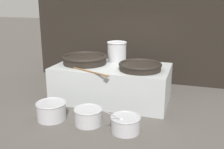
# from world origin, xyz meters

# --- Properties ---
(ground_plane) EXTENTS (60.00, 60.00, 0.00)m
(ground_plane) POSITION_xyz_m (0.00, 0.00, 0.00)
(ground_plane) COLOR #56514C
(back_wall) EXTENTS (7.07, 0.24, 4.32)m
(back_wall) POSITION_xyz_m (0.00, 2.12, 2.16)
(back_wall) COLOR black
(back_wall) RESTS_ON ground_plane
(hearth_platform) EXTENTS (3.22, 1.78, 1.02)m
(hearth_platform) POSITION_xyz_m (0.00, 0.00, 0.51)
(hearth_platform) COLOR #B2B7B7
(hearth_platform) RESTS_ON ground_plane
(giant_wok_near) EXTENTS (1.32, 1.32, 0.25)m
(giant_wok_near) POSITION_xyz_m (-0.85, 0.03, 1.15)
(giant_wok_near) COLOR black
(giant_wok_near) RESTS_ON hearth_platform
(giant_wok_far) EXTENTS (1.16, 1.16, 0.20)m
(giant_wok_far) POSITION_xyz_m (0.85, -0.20, 1.12)
(giant_wok_far) COLOR black
(giant_wok_far) RESTS_ON hearth_platform
(stock_pot) EXTENTS (0.60, 0.60, 0.60)m
(stock_pot) POSITION_xyz_m (-0.03, 0.58, 1.33)
(stock_pot) COLOR #B7B7BC
(stock_pot) RESTS_ON hearth_platform
(stirring_paddle) EXTENTS (1.32, 0.62, 0.04)m
(stirring_paddle) POSITION_xyz_m (-0.35, -0.82, 1.03)
(stirring_paddle) COLOR brown
(stirring_paddle) RESTS_ON hearth_platform
(cook) EXTENTS (0.37, 0.56, 1.49)m
(cook) POSITION_xyz_m (-0.04, 1.16, 0.81)
(cook) COLOR brown
(cook) RESTS_ON ground_plane
(prep_bowl_vegetables) EXTENTS (0.67, 0.77, 0.62)m
(prep_bowl_vegetables) POSITION_xyz_m (0.87, -1.77, 0.20)
(prep_bowl_vegetables) COLOR #B7B7BC
(prep_bowl_vegetables) RESTS_ON ground_plane
(prep_bowl_meat) EXTENTS (0.74, 0.74, 0.44)m
(prep_bowl_meat) POSITION_xyz_m (-1.01, -1.70, 0.24)
(prep_bowl_meat) COLOR #B7B7BC
(prep_bowl_meat) RESTS_ON ground_plane
(prep_bowl_extra) EXTENTS (0.67, 0.67, 0.39)m
(prep_bowl_extra) POSITION_xyz_m (-0.05, -1.67, 0.21)
(prep_bowl_extra) COLOR #B7B7BC
(prep_bowl_extra) RESTS_ON ground_plane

